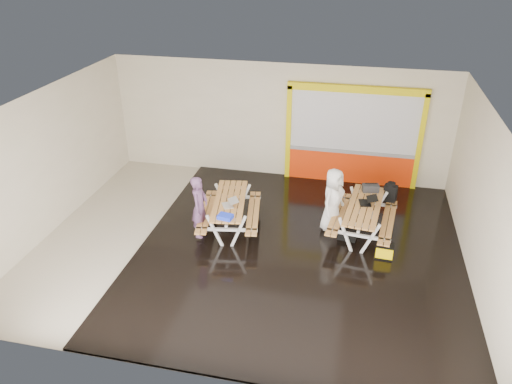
% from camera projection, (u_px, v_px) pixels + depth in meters
% --- Properties ---
extents(room, '(10.02, 8.02, 3.52)m').
position_uv_depth(room, '(247.00, 181.00, 10.90)').
color(room, beige).
rests_on(room, ground).
extents(deck, '(7.50, 7.98, 0.05)m').
position_uv_depth(deck, '(299.00, 251.00, 11.47)').
color(deck, black).
rests_on(deck, room).
extents(kiosk, '(3.88, 0.16, 3.00)m').
position_uv_depth(kiosk, '(352.00, 138.00, 14.02)').
color(kiosk, '#F53709').
rests_on(kiosk, room).
extents(picnic_table_left, '(1.78, 2.35, 0.86)m').
position_uv_depth(picnic_table_left, '(230.00, 207.00, 12.06)').
color(picnic_table_left, '#C98D4A').
rests_on(picnic_table_left, deck).
extents(picnic_table_right, '(1.71, 2.33, 0.87)m').
position_uv_depth(picnic_table_right, '(364.00, 212.00, 11.80)').
color(picnic_table_right, '#C98D4A').
rests_on(picnic_table_right, deck).
extents(person_left, '(0.40, 0.59, 1.56)m').
position_uv_depth(person_left, '(200.00, 207.00, 11.59)').
color(person_left, '#613F65').
rests_on(person_left, deck).
extents(person_right, '(0.79, 0.94, 1.63)m').
position_uv_depth(person_right, '(333.00, 200.00, 11.87)').
color(person_right, white).
rests_on(person_right, deck).
extents(laptop_left, '(0.48, 0.47, 0.16)m').
position_uv_depth(laptop_left, '(230.00, 204.00, 11.69)').
color(laptop_left, silver).
rests_on(laptop_left, picnic_table_left).
extents(laptop_right, '(0.47, 0.43, 0.18)m').
position_uv_depth(laptop_right, '(368.00, 201.00, 11.76)').
color(laptop_right, black).
rests_on(laptop_right, picnic_table_right).
extents(blue_pouch, '(0.37, 0.29, 0.10)m').
position_uv_depth(blue_pouch, '(225.00, 217.00, 11.16)').
color(blue_pouch, '#1E37E9').
rests_on(blue_pouch, picnic_table_left).
extents(toolbox, '(0.44, 0.28, 0.24)m').
position_uv_depth(toolbox, '(371.00, 188.00, 12.31)').
color(toolbox, black).
rests_on(toolbox, picnic_table_right).
extents(backpack, '(0.37, 0.29, 0.55)m').
position_uv_depth(backpack, '(390.00, 192.00, 12.46)').
color(backpack, black).
rests_on(backpack, picnic_table_right).
extents(dark_case, '(0.48, 0.39, 0.16)m').
position_uv_depth(dark_case, '(347.00, 235.00, 11.87)').
color(dark_case, black).
rests_on(dark_case, deck).
extents(fluke_bag, '(0.42, 0.29, 0.35)m').
position_uv_depth(fluke_bag, '(384.00, 251.00, 11.11)').
color(fluke_bag, black).
rests_on(fluke_bag, deck).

